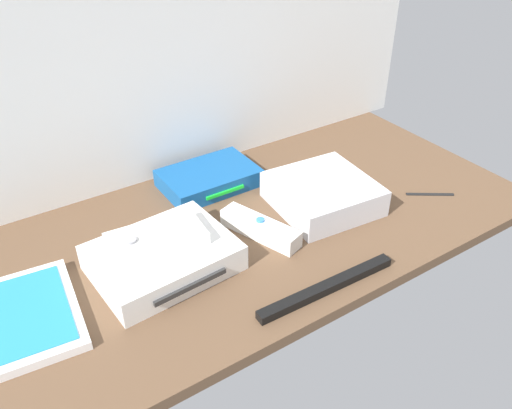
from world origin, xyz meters
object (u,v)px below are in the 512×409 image
at_px(game_case, 27,316).
at_px(network_router, 209,178).
at_px(mini_computer, 323,193).
at_px(stylus_pen, 430,193).
at_px(game_console, 163,258).
at_px(remote_wand, 260,228).
at_px(sensor_bar, 327,287).
at_px(remote_classic_pad, 156,239).

relative_size(game_case, network_router, 1.12).
distance_m(mini_computer, network_router, 0.22).
xyz_separation_m(mini_computer, stylus_pen, (0.19, -0.09, -0.02)).
distance_m(mini_computer, stylus_pen, 0.21).
distance_m(game_console, remote_wand, 0.17).
bearing_deg(mini_computer, remote_wand, -174.82).
height_order(game_console, sensor_bar, game_console).
bearing_deg(mini_computer, sensor_bar, -127.55).
distance_m(game_case, sensor_bar, 0.43).
distance_m(sensor_bar, stylus_pen, 0.35).
xyz_separation_m(remote_wand, remote_classic_pad, (-0.18, 0.02, 0.04)).
bearing_deg(game_case, network_router, 29.81).
bearing_deg(stylus_pen, network_router, 142.05).
bearing_deg(remote_wand, sensor_bar, -106.36).
xyz_separation_m(network_router, remote_wand, (-0.01, -0.19, -0.00)).
xyz_separation_m(remote_wand, stylus_pen, (0.34, -0.07, -0.01)).
height_order(mini_computer, remote_wand, mini_computer).
xyz_separation_m(game_console, network_router, (0.18, 0.18, -0.00)).
bearing_deg(sensor_bar, stylus_pen, 17.55).
relative_size(game_console, remote_wand, 1.45).
distance_m(remote_wand, stylus_pen, 0.35).
relative_size(remote_wand, stylus_pen, 1.69).
height_order(game_case, sensor_bar, game_case).
height_order(remote_classic_pad, sensor_bar, remote_classic_pad).
distance_m(game_console, remote_classic_pad, 0.03).
bearing_deg(remote_classic_pad, network_router, 47.33).
bearing_deg(game_console, network_router, 40.74).
xyz_separation_m(game_console, stylus_pen, (0.51, -0.08, -0.02)).
height_order(network_router, stylus_pen, network_router).
relative_size(game_case, sensor_bar, 0.84).
xyz_separation_m(game_console, sensor_bar, (0.18, -0.18, -0.01)).
relative_size(remote_wand, sensor_bar, 0.63).
height_order(network_router, sensor_bar, network_router).
distance_m(remote_classic_pad, stylus_pen, 0.53).
bearing_deg(remote_wand, stylus_pen, -30.73).
relative_size(remote_classic_pad, stylus_pen, 1.67).
distance_m(network_router, remote_wand, 0.19).
distance_m(game_console, network_router, 0.25).
bearing_deg(remote_wand, game_case, 158.76).
bearing_deg(stylus_pen, sensor_bar, -163.96).
distance_m(remote_classic_pad, sensor_bar, 0.27).
relative_size(mini_computer, game_case, 0.91).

